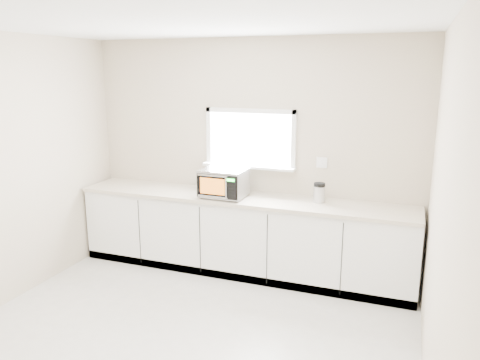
% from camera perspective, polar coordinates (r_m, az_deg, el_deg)
% --- Properties ---
extents(ground, '(4.00, 4.00, 0.00)m').
position_cam_1_polar(ground, '(4.31, -8.05, -19.63)').
color(ground, beige).
rests_on(ground, ground).
extents(back_wall, '(4.00, 0.17, 2.70)m').
position_cam_1_polar(back_wall, '(5.54, 1.31, 3.18)').
color(back_wall, '#C3AD9B').
rests_on(back_wall, ground).
extents(cabinets, '(3.92, 0.60, 0.88)m').
position_cam_1_polar(cabinets, '(5.51, 0.24, -6.82)').
color(cabinets, white).
rests_on(cabinets, ground).
extents(countertop, '(3.92, 0.64, 0.04)m').
position_cam_1_polar(countertop, '(5.36, 0.20, -2.24)').
color(countertop, beige).
rests_on(countertop, cabinets).
extents(microwave, '(0.51, 0.43, 0.32)m').
position_cam_1_polar(microwave, '(5.30, -2.01, -0.31)').
color(microwave, black).
rests_on(microwave, countertop).
extents(knife_block, '(0.11, 0.20, 0.27)m').
position_cam_1_polar(knife_block, '(5.41, -2.50, -0.61)').
color(knife_block, '#4F2E1C').
rests_on(knife_block, countertop).
extents(cutting_board, '(0.27, 0.06, 0.27)m').
position_cam_1_polar(cutting_board, '(5.74, -3.91, 0.36)').
color(cutting_board, olive).
rests_on(cutting_board, countertop).
extents(coffee_grinder, '(0.16, 0.16, 0.22)m').
position_cam_1_polar(coffee_grinder, '(5.18, 9.63, -1.51)').
color(coffee_grinder, '#B8BAC0').
rests_on(coffee_grinder, countertop).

